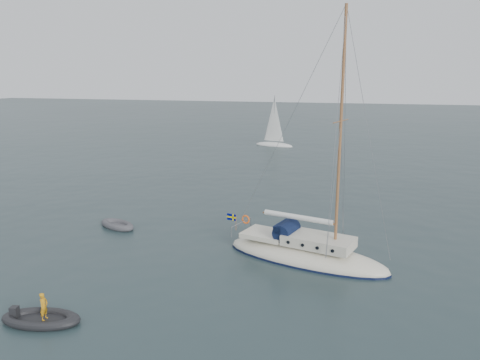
# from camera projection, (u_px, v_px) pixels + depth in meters

# --- Properties ---
(ground) EXTENTS (300.00, 300.00, 0.00)m
(ground) POSITION_uv_depth(u_px,v_px,m) (249.00, 242.00, 28.85)
(ground) COLOR black
(ground) RESTS_ON ground
(sailboat) EXTENTS (9.89, 2.96, 14.08)m
(sailboat) POSITION_uv_depth(u_px,v_px,m) (306.00, 242.00, 25.91)
(sailboat) COLOR beige
(sailboat) RESTS_ON ground
(dinghy) EXTENTS (2.98, 1.35, 0.43)m
(dinghy) POSITION_uv_depth(u_px,v_px,m) (117.00, 225.00, 31.63)
(dinghy) COLOR #444448
(dinghy) RESTS_ON ground
(rib) EXTENTS (3.39, 1.54, 1.37)m
(rib) POSITION_uv_depth(u_px,v_px,m) (41.00, 318.00, 19.46)
(rib) COLOR black
(rib) RESTS_ON ground
(distant_yacht_c) EXTENTS (5.80, 3.09, 7.68)m
(distant_yacht_c) POSITION_uv_depth(u_px,v_px,m) (274.00, 123.00, 67.41)
(distant_yacht_c) COLOR silver
(distant_yacht_c) RESTS_ON ground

